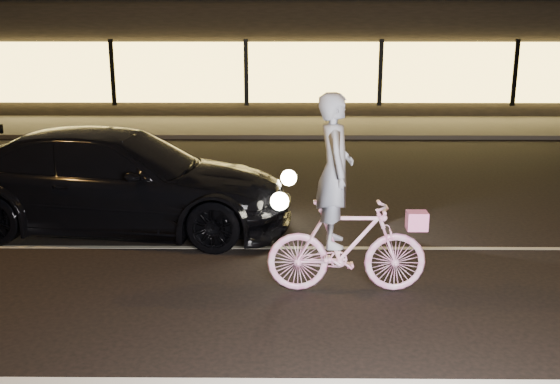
{
  "coord_description": "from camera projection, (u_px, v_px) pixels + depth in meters",
  "views": [
    {
      "loc": [
        1.34,
        -6.4,
        3.04
      ],
      "look_at": [
        1.27,
        0.6,
        1.2
      ],
      "focal_mm": 40.0,
      "sensor_mm": 36.0,
      "label": 1
    }
  ],
  "objects": [
    {
      "name": "ground",
      "position": [
        166.0,
        308.0,
        6.98
      ],
      "size": [
        90.0,
        90.0,
        0.0
      ],
      "primitive_type": "plane",
      "color": "black",
      "rests_on": "ground"
    },
    {
      "name": "lane_stripe_near",
      "position": [
        134.0,
        382.0,
        5.52
      ],
      "size": [
        60.0,
        0.12,
        0.01
      ],
      "primitive_type": "cube",
      "color": "silver",
      "rests_on": "ground"
    },
    {
      "name": "lane_stripe_far",
      "position": [
        192.0,
        247.0,
        8.91
      ],
      "size": [
        60.0,
        0.1,
        0.01
      ],
      "primitive_type": "cube",
      "color": "gray",
      "rests_on": "ground"
    },
    {
      "name": "sidewalk",
      "position": [
        243.0,
        126.0,
        19.53
      ],
      "size": [
        30.0,
        4.0,
        0.12
      ],
      "primitive_type": "cube",
      "color": "#383533",
      "rests_on": "ground"
    },
    {
      "name": "storefront",
      "position": [
        252.0,
        52.0,
        24.77
      ],
      "size": [
        25.4,
        8.42,
        4.2
      ],
      "color": "black",
      "rests_on": "ground"
    },
    {
      "name": "cyclist",
      "position": [
        344.0,
        224.0,
        7.24
      ],
      "size": [
        1.87,
        0.65,
        2.36
      ],
      "rotation": [
        0.0,
        0.0,
        1.57
      ],
      "color": "#D73792",
      "rests_on": "ground"
    },
    {
      "name": "sedan",
      "position": [
        119.0,
        180.0,
        9.58
      ],
      "size": [
        5.51,
        2.66,
        1.55
      ],
      "rotation": [
        0.0,
        0.0,
        1.48
      ],
      "color": "black",
      "rests_on": "ground"
    }
  ]
}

